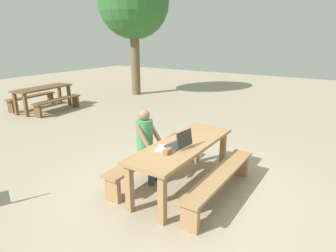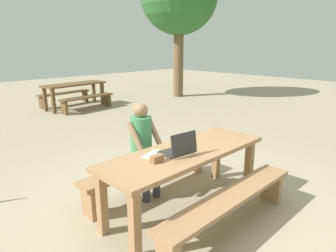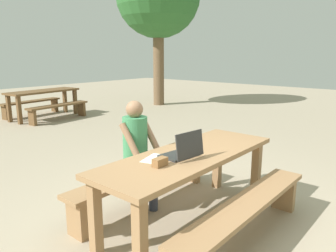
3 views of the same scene
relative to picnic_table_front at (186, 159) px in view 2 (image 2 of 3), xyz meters
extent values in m
plane|color=tan|center=(0.00, 0.00, -0.65)|extent=(30.00, 30.00, 0.00)
cube|color=#9E754C|center=(0.00, 0.00, 0.08)|extent=(2.17, 0.74, 0.05)
cube|color=#9E754C|center=(-0.98, -0.27, -0.29)|extent=(0.09, 0.09, 0.70)
cube|color=#9E754C|center=(0.98, -0.27, -0.29)|extent=(0.09, 0.09, 0.70)
cube|color=#9E754C|center=(-0.98, 0.27, -0.29)|extent=(0.09, 0.09, 0.70)
cube|color=#9E754C|center=(0.98, 0.27, -0.29)|extent=(0.09, 0.09, 0.70)
cube|color=#9E754C|center=(0.00, -0.64, -0.25)|extent=(2.05, 0.30, 0.05)
cube|color=#9E754C|center=(0.92, -0.64, -0.46)|extent=(0.08, 0.24, 0.38)
cube|color=#9E754C|center=(0.00, 0.64, -0.25)|extent=(2.05, 0.30, 0.05)
cube|color=#9E754C|center=(-0.92, 0.64, -0.46)|extent=(0.08, 0.24, 0.38)
cube|color=#9E754C|center=(0.92, 0.64, -0.46)|extent=(0.08, 0.24, 0.38)
cube|color=#2D2D2D|center=(-0.14, 0.02, 0.12)|extent=(0.38, 0.28, 0.02)
cube|color=#2D2D2D|center=(-0.16, -0.12, 0.25)|extent=(0.36, 0.08, 0.25)
cube|color=black|center=(-0.16, -0.11, 0.25)|extent=(0.33, 0.07, 0.22)
cube|color=olive|center=(-0.48, -0.03, 0.15)|extent=(0.14, 0.08, 0.08)
cube|color=white|center=(-0.35, 0.13, 0.11)|extent=(0.34, 0.28, 0.00)
cylinder|color=#335693|center=(0.15, 0.13, 0.15)|extent=(0.08, 0.08, 0.09)
cylinder|color=#333847|center=(-0.22, 0.46, -0.43)|extent=(0.10, 0.10, 0.42)
cylinder|color=#333847|center=(-0.04, 0.46, -0.43)|extent=(0.10, 0.10, 0.42)
cube|color=#333847|center=(-0.13, 0.55, -0.18)|extent=(0.28, 0.28, 0.12)
cylinder|color=#3F8C59|center=(-0.13, 0.64, 0.14)|extent=(0.27, 0.27, 0.56)
cylinder|color=#936B4C|center=(-0.29, 0.54, 0.18)|extent=(0.07, 0.32, 0.41)
cylinder|color=#936B4C|center=(0.02, 0.54, 0.18)|extent=(0.07, 0.32, 0.41)
sphere|color=#936B4C|center=(-0.13, 0.64, 0.50)|extent=(0.19, 0.19, 0.19)
cube|color=brown|center=(2.01, 6.45, 0.09)|extent=(2.01, 0.85, 0.05)
cube|color=brown|center=(1.16, 6.14, -0.29)|extent=(0.10, 0.10, 0.71)
cube|color=brown|center=(2.90, 6.31, -0.29)|extent=(0.10, 0.10, 0.71)
cube|color=brown|center=(1.11, 6.60, -0.29)|extent=(0.10, 0.10, 0.71)
cube|color=brown|center=(2.85, 6.77, -0.29)|extent=(0.10, 0.10, 0.71)
cube|color=brown|center=(2.07, 5.84, -0.24)|extent=(1.78, 0.47, 0.05)
cube|color=brown|center=(1.29, 5.76, -0.46)|extent=(0.10, 0.25, 0.38)
cube|color=brown|center=(2.84, 5.92, -0.46)|extent=(0.10, 0.25, 0.38)
cube|color=brown|center=(1.94, 7.06, -0.24)|extent=(1.78, 0.47, 0.05)
cube|color=brown|center=(1.17, 6.99, -0.46)|extent=(0.10, 0.25, 0.38)
cube|color=brown|center=(2.72, 7.14, -0.46)|extent=(0.10, 0.25, 0.38)
cylinder|color=brown|center=(5.83, 5.64, 0.74)|extent=(0.37, 0.37, 2.78)
camera|label=1|loc=(-3.67, -2.10, 1.69)|focal=31.04mm
camera|label=2|loc=(-2.45, -2.19, 1.30)|focal=32.13mm
camera|label=3|loc=(-2.52, -1.85, 1.08)|focal=34.68mm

